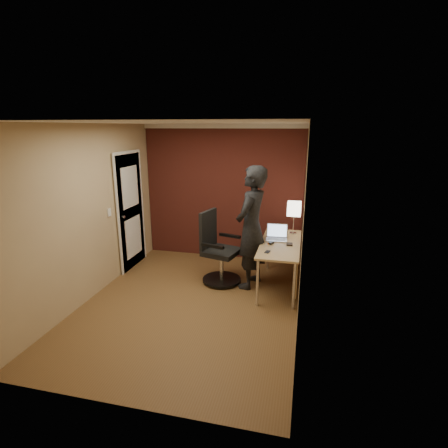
{
  "coord_description": "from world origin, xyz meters",
  "views": [
    {
      "loc": [
        1.49,
        -4.33,
        2.45
      ],
      "look_at": [
        0.35,
        0.55,
        1.05
      ],
      "focal_mm": 28.0,
      "sensor_mm": 36.0,
      "label": 1
    }
  ],
  "objects": [
    {
      "name": "laptop",
      "position": [
        1.11,
        1.0,
        0.79
      ],
      "size": [
        0.34,
        0.27,
        0.23
      ],
      "color": "silver",
      "rests_on": "desk"
    },
    {
      "name": "office_chair",
      "position": [
        0.19,
        0.78,
        0.51
      ],
      "size": [
        0.64,
        0.71,
        1.15
      ],
      "color": "black",
      "rests_on": "ground"
    },
    {
      "name": "person",
      "position": [
        0.73,
        0.77,
        0.95
      ],
      "size": [
        0.62,
        0.79,
        1.91
      ],
      "primitive_type": "imported",
      "rotation": [
        0.0,
        0.0,
        -1.83
      ],
      "color": "black",
      "rests_on": "ground"
    },
    {
      "name": "desk_lamp",
      "position": [
        1.34,
        1.36,
        1.15
      ],
      "size": [
        0.22,
        0.22,
        0.54
      ],
      "color": "silver",
      "rests_on": "desk"
    },
    {
      "name": "room",
      "position": [
        -0.27,
        1.54,
        1.37
      ],
      "size": [
        4.0,
        4.0,
        4.0
      ],
      "color": "brown",
      "rests_on": "ground"
    },
    {
      "name": "desk",
      "position": [
        1.25,
        0.82,
        0.6
      ],
      "size": [
        0.6,
        1.5,
        0.73
      ],
      "color": "tan",
      "rests_on": "ground"
    },
    {
      "name": "mouse",
      "position": [
        1.04,
        0.73,
        0.75
      ],
      "size": [
        0.09,
        0.12,
        0.03
      ],
      "primitive_type": "cube",
      "rotation": [
        0.0,
        0.0,
        -0.4
      ],
      "color": "black",
      "rests_on": "desk"
    },
    {
      "name": "phone",
      "position": [
        1.03,
        0.36,
        0.73
      ],
      "size": [
        0.08,
        0.12,
        0.01
      ],
      "primitive_type": "cube",
      "rotation": [
        0.0,
        0.0,
        -0.19
      ],
      "color": "black",
      "rests_on": "desk"
    },
    {
      "name": "wallet",
      "position": [
        1.32,
        0.75,
        0.74
      ],
      "size": [
        0.1,
        0.12,
        0.02
      ],
      "primitive_type": "cube",
      "rotation": [
        0.0,
        0.0,
        0.07
      ],
      "color": "black",
      "rests_on": "desk"
    }
  ]
}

